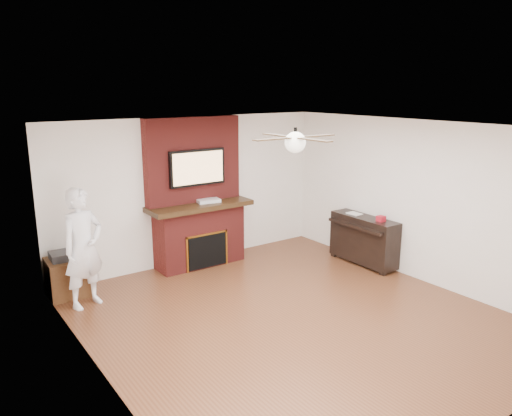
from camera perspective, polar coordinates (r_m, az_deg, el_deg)
room_shell at (r=6.35m, az=4.33°, el=-2.15°), size 5.36×5.86×2.86m
fireplace at (r=8.47m, az=-6.73°, el=0.07°), size 1.78×0.64×2.50m
tv at (r=8.29m, az=-6.72°, el=4.61°), size 1.00×0.08×0.60m
ceiling_fan at (r=6.14m, az=4.51°, el=7.60°), size 1.21×1.21×0.31m
person at (r=7.21m, az=-19.13°, el=-4.34°), size 0.72×0.59×1.68m
side_table at (r=7.85m, az=-20.68°, el=-7.15°), size 0.60×0.60×0.66m
piano at (r=8.72m, az=12.20°, el=-3.47°), size 0.49×1.28×0.92m
cable_box at (r=8.44m, az=-5.46°, el=0.84°), size 0.41×0.27×0.05m
candle_orange at (r=8.43m, az=-6.86°, el=-6.58°), size 0.07×0.07×0.14m
candle_green at (r=8.62m, az=-5.63°, el=-6.24°), size 0.07×0.07×0.09m
candle_cream at (r=8.59m, az=-5.73°, el=-6.25°), size 0.08×0.08×0.11m
candle_blue at (r=8.67m, az=-5.03°, el=-6.16°), size 0.06×0.06×0.08m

